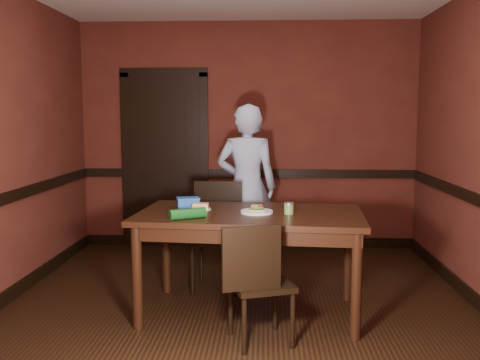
# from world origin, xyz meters

# --- Properties ---
(floor) EXTENTS (4.00, 4.50, 0.01)m
(floor) POSITION_xyz_m (0.00, 0.00, 0.00)
(floor) COLOR black
(floor) RESTS_ON ground
(wall_back) EXTENTS (4.00, 0.02, 2.70)m
(wall_back) POSITION_xyz_m (0.00, 2.25, 1.35)
(wall_back) COLOR #542219
(wall_back) RESTS_ON ground
(wall_front) EXTENTS (4.00, 0.02, 2.70)m
(wall_front) POSITION_xyz_m (0.00, -2.25, 1.35)
(wall_front) COLOR #542219
(wall_front) RESTS_ON ground
(dado_back) EXTENTS (4.00, 0.03, 0.10)m
(dado_back) POSITION_xyz_m (0.00, 2.23, 0.90)
(dado_back) COLOR black
(dado_back) RESTS_ON ground
(baseboard_back) EXTENTS (4.00, 0.03, 0.12)m
(baseboard_back) POSITION_xyz_m (0.00, 2.23, 0.06)
(baseboard_back) COLOR black
(baseboard_back) RESTS_ON ground
(door) EXTENTS (1.05, 0.07, 2.20)m
(door) POSITION_xyz_m (-1.00, 2.22, 1.09)
(door) COLOR black
(door) RESTS_ON ground
(dining_table) EXTENTS (1.85, 1.14, 0.83)m
(dining_table) POSITION_xyz_m (0.10, 0.02, 0.42)
(dining_table) COLOR black
(dining_table) RESTS_ON floor
(chair_far) EXTENTS (0.49, 0.49, 0.98)m
(chair_far) POSITION_xyz_m (-0.22, 0.62, 0.49)
(chair_far) COLOR black
(chair_far) RESTS_ON floor
(chair_near) EXTENTS (0.52, 0.52, 0.87)m
(chair_near) POSITION_xyz_m (0.19, -0.53, 0.44)
(chair_near) COLOR black
(chair_near) RESTS_ON floor
(person) EXTENTS (0.63, 0.42, 1.71)m
(person) POSITION_xyz_m (0.02, 1.34, 0.86)
(person) COLOR #A8BBDF
(person) RESTS_ON floor
(sandwich_plate) EXTENTS (0.26, 0.26, 0.06)m
(sandwich_plate) POSITION_xyz_m (0.15, -0.00, 0.85)
(sandwich_plate) COLOR silver
(sandwich_plate) RESTS_ON dining_table
(sauce_jar) EXTENTS (0.08, 0.08, 0.09)m
(sauce_jar) POSITION_xyz_m (0.40, -0.04, 0.88)
(sauce_jar) COLOR #588438
(sauce_jar) RESTS_ON dining_table
(cheese_saucer) EXTENTS (0.17, 0.17, 0.05)m
(cheese_saucer) POSITION_xyz_m (-0.31, 0.12, 0.85)
(cheese_saucer) COLOR silver
(cheese_saucer) RESTS_ON dining_table
(food_tub) EXTENTS (0.22, 0.18, 0.08)m
(food_tub) POSITION_xyz_m (-0.43, 0.24, 0.87)
(food_tub) COLOR blue
(food_tub) RESTS_ON dining_table
(wrapped_veg) EXTENTS (0.28, 0.20, 0.08)m
(wrapped_veg) POSITION_xyz_m (-0.36, -0.27, 0.87)
(wrapped_veg) COLOR #104214
(wrapped_veg) RESTS_ON dining_table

